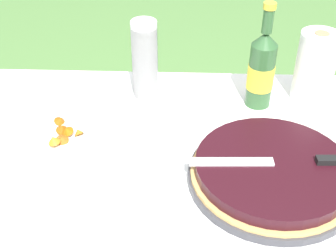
# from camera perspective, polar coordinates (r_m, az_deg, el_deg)

# --- Properties ---
(garden_table) EXTENTS (1.65, 1.01, 0.72)m
(garden_table) POSITION_cam_1_polar(r_m,az_deg,el_deg) (1.14, -4.56, -9.25)
(garden_table) COLOR brown
(garden_table) RESTS_ON ground_plane
(tablecloth) EXTENTS (1.66, 1.02, 0.10)m
(tablecloth) POSITION_cam_1_polar(r_m,az_deg,el_deg) (1.11, -4.69, -7.29)
(tablecloth) COLOR white
(tablecloth) RESTS_ON garden_table
(berry_tart) EXTENTS (0.38, 0.38, 0.06)m
(berry_tart) POSITION_cam_1_polar(r_m,az_deg,el_deg) (1.10, 12.53, -5.57)
(berry_tart) COLOR #38383D
(berry_tart) RESTS_ON tablecloth
(serving_knife) EXTENTS (0.38, 0.04, 0.01)m
(serving_knife) POSITION_cam_1_polar(r_m,az_deg,el_deg) (1.08, 14.28, -4.15)
(serving_knife) COLOR silver
(serving_knife) RESTS_ON berry_tart
(cup_stack) EXTENTS (0.07, 0.07, 0.24)m
(cup_stack) POSITION_cam_1_polar(r_m,az_deg,el_deg) (1.32, -2.84, 7.83)
(cup_stack) COLOR white
(cup_stack) RESTS_ON tablecloth
(cider_bottle_green) EXTENTS (0.07, 0.07, 0.30)m
(cider_bottle_green) POSITION_cam_1_polar(r_m,az_deg,el_deg) (1.32, 11.32, 6.80)
(cider_bottle_green) COLOR #2D562D
(cider_bottle_green) RESTS_ON tablecloth
(snack_plate_left) EXTENTS (0.22, 0.22, 0.05)m
(snack_plate_left) POSITION_cam_1_polar(r_m,az_deg,el_deg) (1.24, -11.89, -1.02)
(snack_plate_left) COLOR white
(snack_plate_left) RESTS_ON tablecloth
(paper_towel_roll) EXTENTS (0.11, 0.11, 0.21)m
(paper_towel_roll) POSITION_cam_1_polar(r_m,az_deg,el_deg) (1.39, 17.49, 6.85)
(paper_towel_roll) COLOR white
(paper_towel_roll) RESTS_ON tablecloth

